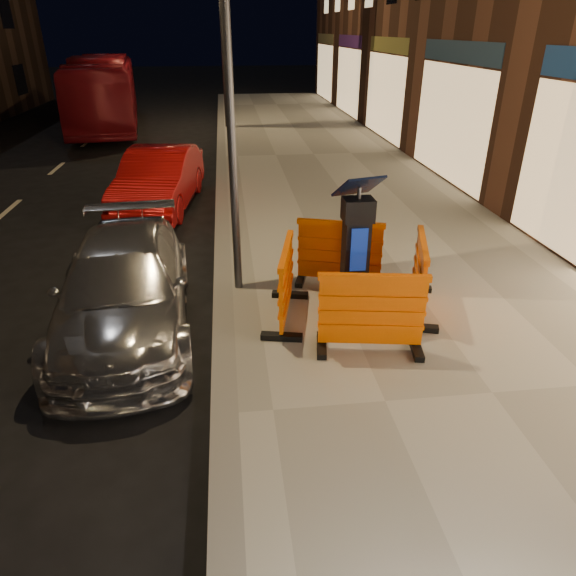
{
  "coord_description": "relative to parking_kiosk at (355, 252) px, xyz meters",
  "views": [
    {
      "loc": [
        0.17,
        -4.31,
        3.81
      ],
      "look_at": [
        0.8,
        1.0,
        1.1
      ],
      "focal_mm": 32.0,
      "sensor_mm": 36.0,
      "label": 1
    }
  ],
  "objects": [
    {
      "name": "ground_plane",
      "position": [
        -1.84,
        -1.97,
        -1.1
      ],
      "size": [
        120.0,
        120.0,
        0.0
      ],
      "primitive_type": "plane",
      "color": "black",
      "rests_on": "ground"
    },
    {
      "name": "sidewalk",
      "position": [
        1.16,
        -1.97,
        -1.02
      ],
      "size": [
        6.0,
        60.0,
        0.15
      ],
      "primitive_type": "cube",
      "color": "gray",
      "rests_on": "ground"
    },
    {
      "name": "kerb",
      "position": [
        -1.84,
        -1.97,
        -1.02
      ],
      "size": [
        0.3,
        60.0,
        0.15
      ],
      "primitive_type": "cube",
      "color": "slate",
      "rests_on": "ground"
    },
    {
      "name": "parking_kiosk",
      "position": [
        0.0,
        0.0,
        0.0
      ],
      "size": [
        0.73,
        0.73,
        1.9
      ],
      "primitive_type": "cube",
      "rotation": [
        0.0,
        0.0,
        -0.25
      ],
      "color": "black",
      "rests_on": "sidewalk"
    },
    {
      "name": "barrier_front",
      "position": [
        0.0,
        -0.95,
        -0.42
      ],
      "size": [
        1.43,
        0.77,
        1.06
      ],
      "primitive_type": "cube",
      "rotation": [
        0.0,
        0.0,
        -0.16
      ],
      "color": "#F35B00",
      "rests_on": "sidewalk"
    },
    {
      "name": "barrier_back",
      "position": [
        0.0,
        0.95,
        -0.42
      ],
      "size": [
        1.46,
        0.94,
        1.06
      ],
      "primitive_type": "cube",
      "rotation": [
        0.0,
        0.0,
        -0.3
      ],
      "color": "#F35B00",
      "rests_on": "sidewalk"
    },
    {
      "name": "barrier_kerbside",
      "position": [
        -0.95,
        0.0,
        -0.42
      ],
      "size": [
        0.84,
        1.45,
        1.06
      ],
      "primitive_type": "cube",
      "rotation": [
        0.0,
        0.0,
        1.36
      ],
      "color": "#F35B00",
      "rests_on": "sidewalk"
    },
    {
      "name": "barrier_bldgside",
      "position": [
        0.95,
        0.0,
        -0.42
      ],
      "size": [
        0.92,
        1.46,
        1.06
      ],
      "primitive_type": "cube",
      "rotation": [
        0.0,
        0.0,
        1.29
      ],
      "color": "#F35B00",
      "rests_on": "sidewalk"
    },
    {
      "name": "car_silver",
      "position": [
        -3.17,
        0.26,
        -1.1
      ],
      "size": [
        2.07,
        4.41,
        1.24
      ],
      "primitive_type": "imported",
      "rotation": [
        0.0,
        0.0,
        0.08
      ],
      "color": "#ABABB0",
      "rests_on": "ground"
    },
    {
      "name": "car_red",
      "position": [
        -3.26,
        5.8,
        -1.1
      ],
      "size": [
        1.94,
        4.24,
        1.35
      ],
      "primitive_type": "imported",
      "rotation": [
        0.0,
        0.0,
        -0.13
      ],
      "color": "#A90D0F",
      "rests_on": "ground"
    },
    {
      "name": "bus_doubledecker",
      "position": [
        -6.65,
        17.42,
        -1.1
      ],
      "size": [
        3.78,
        10.4,
        2.83
      ],
      "primitive_type": "imported",
      "rotation": [
        0.0,
        0.0,
        0.14
      ],
      "color": "maroon",
      "rests_on": "ground"
    },
    {
      "name": "street_lamp_mid",
      "position": [
        -1.59,
        1.03,
        2.05
      ],
      "size": [
        0.12,
        0.12,
        6.0
      ],
      "primitive_type": "cylinder",
      "color": "#3F3F44",
      "rests_on": "sidewalk"
    },
    {
      "name": "street_lamp_far",
      "position": [
        -1.59,
        16.03,
        2.05
      ],
      "size": [
        0.12,
        0.12,
        6.0
      ],
      "primitive_type": "cylinder",
      "color": "#3F3F44",
      "rests_on": "sidewalk"
    }
  ]
}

